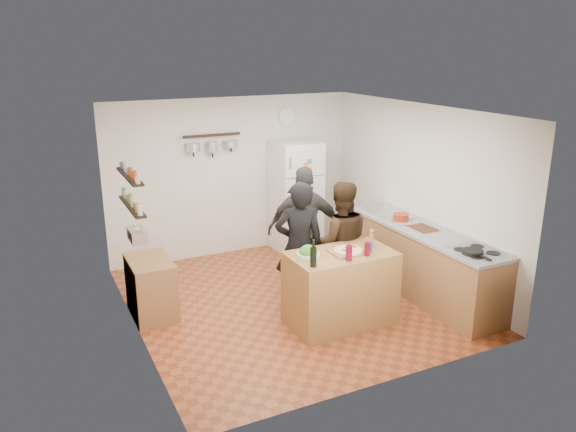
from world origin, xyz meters
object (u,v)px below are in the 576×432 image
salad_bowl (308,255)px  person_center (340,242)px  red_bowl (401,217)px  fridge (296,196)px  wall_clock (287,117)px  person_back (305,230)px  prep_island (340,288)px  person_left (299,246)px  side_table (151,287)px  wine_bottle (313,257)px  salt_canister (369,247)px  counter_run (422,262)px  pepper_mill (371,239)px  skillet (472,252)px

salad_bowl → person_center: bearing=34.4°
person_center → red_bowl: person_center is taller
red_bowl → fridge: 1.97m
salad_bowl → wall_clock: bearing=68.6°
person_back → fridge: bearing=-89.6°
prep_island → person_center: 0.73m
person_left → side_table: (-1.74, 0.64, -0.47)m
salad_bowl → fridge: 2.75m
person_center → person_left: bearing=17.2°
wine_bottle → salt_canister: size_ratio=1.80×
prep_island → person_back: size_ratio=0.72×
person_left → wall_clock: 2.81m
fridge → wine_bottle: bearing=-113.2°
prep_island → side_table: bearing=148.1°
prep_island → person_left: 0.76m
person_left → wall_clock: wall_clock is taller
counter_run → pepper_mill: bearing=-168.0°
prep_island → wall_clock: (0.69, 2.89, 1.69)m
wine_bottle → pepper_mill: wine_bottle is taller
prep_island → wine_bottle: 0.79m
wine_bottle → person_back: size_ratio=0.13×
side_table → person_back: bearing=-4.6°
wine_bottle → side_table: wine_bottle is taller
salad_bowl → fridge: fridge is taller
wine_bottle → salad_bowl: bearing=73.5°
person_back → fridge: (0.61, 1.48, 0.03)m
salt_canister → person_center: size_ratio=0.08×
salad_bowl → side_table: 2.06m
salad_bowl → person_left: person_left is taller
prep_island → person_left: (-0.26, 0.60, 0.38)m
person_back → skillet: 2.20m
wine_bottle → person_back: (0.58, 1.30, -0.16)m
wall_clock → side_table: wall_clock is taller
prep_island → person_back: person_back is taller
prep_island → skillet: skillet is taller
salt_canister → skillet: 1.20m
person_back → wall_clock: bearing=-85.8°
salad_bowl → red_bowl: (1.81, 0.67, 0.03)m
skillet → prep_island: bearing=151.8°
salt_canister → prep_island: bearing=158.2°
skillet → side_table: size_ratio=0.31×
pepper_mill → person_back: (-0.37, 1.03, -0.13)m
side_table → wall_clock: bearing=31.5°
person_center → red_bowl: bearing=-149.8°
prep_island → wine_bottle: bearing=-156.3°
pepper_mill → wall_clock: size_ratio=0.56×
salad_bowl → pepper_mill: (0.87, 0.00, 0.06)m
salt_canister → fridge: size_ratio=0.07×
person_center → fridge: 2.04m
prep_island → wine_bottle: (-0.50, -0.22, 0.57)m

